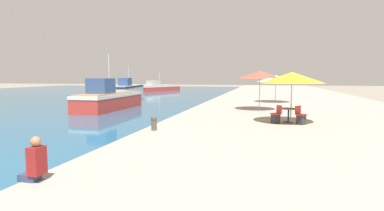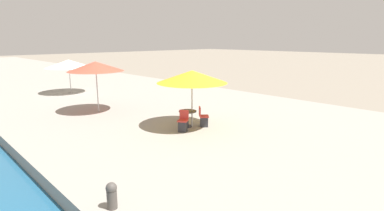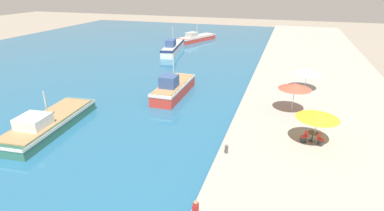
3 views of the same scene
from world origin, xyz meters
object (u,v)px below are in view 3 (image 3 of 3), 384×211
object	(u,v)px
fishing_boat_near	(48,123)
cafe_umbrella_pink	(318,115)
fishing_boat_mid	(173,88)
mooring_bollard	(226,149)
cafe_table	(313,135)
cafe_umbrella_striped	(307,71)
fishing_boat_far	(173,47)
cafe_umbrella_white	(295,86)
person_at_quay	(195,209)
cafe_chair_left	(320,141)
fishing_boat_distant	(196,38)
cafe_chair_right	(304,138)

from	to	relation	value
fishing_boat_near	cafe_umbrella_pink	xyz separation A→B (m)	(21.36, 3.76, 2.07)
fishing_boat_mid	mooring_bollard	size ratio (longest dim) A/B	12.57
fishing_boat_mid	cafe_table	size ratio (longest dim) A/B	10.28
cafe_umbrella_striped	mooring_bollard	distance (m)	17.12
fishing_boat_near	fishing_boat_far	size ratio (longest dim) A/B	0.89
cafe_umbrella_white	person_at_quay	xyz separation A→B (m)	(-4.65, -15.87, -2.03)
fishing_boat_far	person_at_quay	size ratio (longest dim) A/B	10.96
fishing_boat_mid	mooring_bollard	bearing A→B (deg)	-53.66
cafe_chair_left	fishing_boat_distant	bearing A→B (deg)	-110.18
cafe_umbrella_pink	person_at_quay	size ratio (longest dim) A/B	3.02
fishing_boat_mid	person_at_quay	distance (m)	19.23
fishing_boat_mid	cafe_chair_left	size ratio (longest dim) A/B	9.04
cafe_umbrella_striped	fishing_boat_far	bearing A→B (deg)	144.92
fishing_boat_far	fishing_boat_distant	bearing A→B (deg)	76.46
cafe_umbrella_pink	cafe_umbrella_white	size ratio (longest dim) A/B	1.05
cafe_chair_right	person_at_quay	distance (m)	11.43
cafe_umbrella_pink	cafe_chair_right	distance (m)	2.11
fishing_boat_far	cafe_umbrella_striped	bearing A→B (deg)	-44.70
fishing_boat_far	cafe_chair_right	distance (m)	35.44
cafe_umbrella_striped	mooring_bollard	size ratio (longest dim) A/B	5.07
person_at_quay	mooring_bollard	world-z (taller)	person_at_quay
fishing_boat_near	cafe_chair_right	bearing A→B (deg)	4.73
cafe_chair_left	cafe_chair_right	distance (m)	1.17
fishing_boat_distant	cafe_table	size ratio (longest dim) A/B	12.74
fishing_boat_far	cafe_chair_left	xyz separation A→B (m)	(22.71, -28.25, -0.11)
fishing_boat_mid	fishing_boat_far	size ratio (longest dim) A/B	0.73
cafe_umbrella_pink	cafe_umbrella_white	bearing A→B (deg)	106.10
cafe_umbrella_pink	person_at_quay	xyz separation A→B (m)	(-6.29, -10.17, -1.84)
cafe_umbrella_white	cafe_table	distance (m)	6.06
fishing_boat_distant	cafe_table	bearing A→B (deg)	-38.67
fishing_boat_near	fishing_boat_far	world-z (taller)	fishing_boat_far
fishing_boat_mid	cafe_chair_left	xyz separation A→B (m)	(14.66, -7.65, -0.13)
cafe_chair_right	fishing_boat_distant	bearing A→B (deg)	-3.30
mooring_bollard	cafe_chair_left	bearing A→B (deg)	26.48
fishing_boat_mid	fishing_boat_far	world-z (taller)	fishing_boat_mid
cafe_umbrella_striped	cafe_chair_left	world-z (taller)	cafe_umbrella_striped
fishing_boat_far	cafe_umbrella_striped	size ratio (longest dim) A/B	3.41
cafe_chair_left	person_at_quay	world-z (taller)	person_at_quay
cafe_umbrella_striped	cafe_chair_left	xyz separation A→B (m)	(0.79, -12.85, -1.83)
cafe_umbrella_pink	cafe_umbrella_striped	world-z (taller)	cafe_umbrella_pink
cafe_umbrella_white	cafe_umbrella_striped	bearing A→B (deg)	79.23
cafe_umbrella_pink	cafe_chair_left	xyz separation A→B (m)	(0.44, -0.30, -1.97)
cafe_umbrella_striped	person_at_quay	size ratio (longest dim) A/B	3.21
cafe_chair_right	mooring_bollard	distance (m)	6.23
cafe_umbrella_pink	person_at_quay	distance (m)	12.10
fishing_boat_mid	cafe_umbrella_white	xyz separation A→B (m)	(12.57, -1.65, 2.03)
cafe_chair_left	cafe_chair_right	size ratio (longest dim) A/B	1.00
cafe_umbrella_white	cafe_chair_left	xyz separation A→B (m)	(2.09, -6.00, -2.16)
fishing_boat_distant	person_at_quay	world-z (taller)	fishing_boat_distant
fishing_boat_far	fishing_boat_distant	distance (m)	11.83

